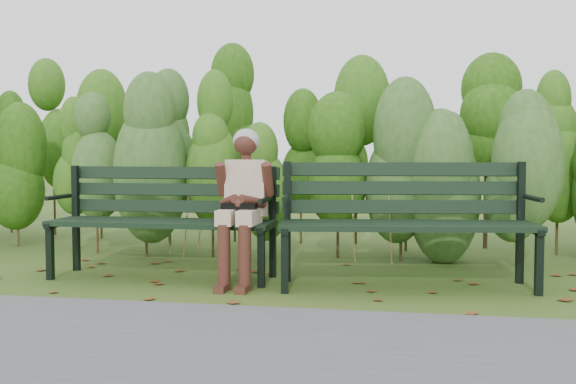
# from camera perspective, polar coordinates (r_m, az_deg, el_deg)

# --- Properties ---
(ground) EXTENTS (80.00, 80.00, 0.00)m
(ground) POSITION_cam_1_polar(r_m,az_deg,el_deg) (5.74, -0.65, -7.70)
(ground) COLOR #2D4E18
(footpath) EXTENTS (60.00, 2.50, 0.01)m
(footpath) POSITION_cam_1_polar(r_m,az_deg,el_deg) (3.67, -7.53, -14.11)
(footpath) COLOR #474749
(footpath) RESTS_ON ground
(hedge_band) EXTENTS (11.04, 1.67, 2.42)m
(hedge_band) POSITION_cam_1_polar(r_m,az_deg,el_deg) (7.47, 2.13, 4.58)
(hedge_band) COLOR #47381E
(hedge_band) RESTS_ON ground
(leaf_litter) EXTENTS (5.26, 2.29, 0.01)m
(leaf_litter) POSITION_cam_1_polar(r_m,az_deg,el_deg) (5.54, -0.51, -8.08)
(leaf_litter) COLOR brown
(leaf_litter) RESTS_ON ground
(bench_left) EXTENTS (1.96, 0.65, 0.98)m
(bench_left) POSITION_cam_1_polar(r_m,az_deg,el_deg) (6.06, -10.26, -1.65)
(bench_left) COLOR black
(bench_left) RESTS_ON ground
(bench_right) EXTENTS (2.13, 0.95, 1.03)m
(bench_right) POSITION_cam_1_polar(r_m,az_deg,el_deg) (5.63, 9.90, -1.75)
(bench_right) COLOR black
(bench_right) RESTS_ON ground
(seated_woman) EXTENTS (0.49, 0.71, 1.30)m
(seated_woman) POSITION_cam_1_polar(r_m,az_deg,el_deg) (5.64, -3.84, -0.21)
(seated_woman) COLOR beige
(seated_woman) RESTS_ON ground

